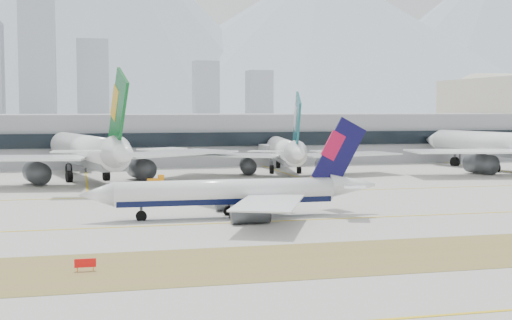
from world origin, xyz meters
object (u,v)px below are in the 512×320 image
object	(u,v)px
widebody_cathay	(286,152)
terminal	(195,138)
widebody_china_air	(511,147)
widebody_eva	(89,153)
taxiing_airliner	(236,193)

from	to	relation	value
widebody_cathay	terminal	size ratio (longest dim) A/B	0.21
widebody_cathay	widebody_china_air	distance (m)	60.19
widebody_eva	widebody_cathay	distance (m)	50.00
widebody_eva	widebody_cathay	world-z (taller)	widebody_eva
widebody_cathay	terminal	xyz separation A→B (m)	(-16.39, 46.28, 1.95)
taxiing_airliner	widebody_eva	bearing A→B (deg)	-69.29
widebody_eva	widebody_china_air	bearing A→B (deg)	-103.37
widebody_eva	taxiing_airliner	bearing A→B (deg)	-173.46
terminal	widebody_china_air	bearing A→B (deg)	-35.81
terminal	widebody_cathay	bearing A→B (deg)	-70.49
widebody_eva	widebody_china_air	distance (m)	108.92
widebody_cathay	taxiing_airliner	bearing A→B (deg)	167.09
taxiing_airliner	widebody_china_air	xyz separation A→B (m)	(87.42, 59.81, 2.80)
widebody_cathay	widebody_china_air	world-z (taller)	widebody_china_air
taxiing_airliner	widebody_china_air	size ratio (longest dim) A/B	0.69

